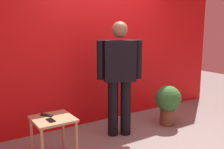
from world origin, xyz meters
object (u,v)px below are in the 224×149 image
Objects in this scene: side_table at (53,125)px; cell_phone at (51,120)px; tv_remote at (47,115)px; potted_plant at (168,102)px; standing_person at (120,73)px.

cell_phone is (-0.06, -0.08, 0.10)m from side_table.
potted_plant is (2.13, 0.00, -0.17)m from tv_remote.
standing_person reaches higher than cell_phone.
standing_person is 3.09× the size of side_table.
standing_person is 10.29× the size of tv_remote.
standing_person is at bearing 10.59° from cell_phone.
potted_plant reaches higher than side_table.
side_table is at bearing -169.28° from standing_person.
standing_person is 12.15× the size of cell_phone.
cell_phone reaches higher than side_table.
side_table is at bearing -103.12° from tv_remote.
tv_remote is (-1.19, -0.11, -0.40)m from standing_person.
potted_plant is (0.94, -0.11, -0.57)m from standing_person.
side_table is at bearing 52.54° from cell_phone.
tv_remote reaches higher than side_table.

